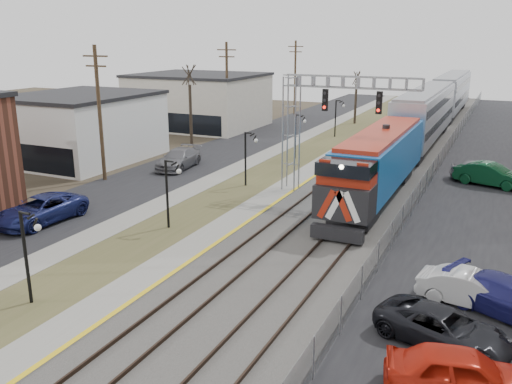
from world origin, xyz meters
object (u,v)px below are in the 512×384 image
Objects in this scene: car_lot_b at (472,290)px; car_lot_a at (463,375)px; signal_gantry at (315,114)px; train at (431,113)px.

car_lot_a is at bearing -170.81° from car_lot_b.
signal_gantry is at bearing 49.03° from car_lot_b.
train is at bearing 17.97° from car_lot_b.
signal_gantry is 1.94× the size of car_lot_a.
train reaches higher than car_lot_b.
train is at bearing 80.04° from signal_gantry.
signal_gantry reaches higher than car_lot_a.
car_lot_b is at bearing -48.41° from signal_gantry.
car_lot_a reaches higher than car_lot_b.
train is 13.61× the size of car_lot_a.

